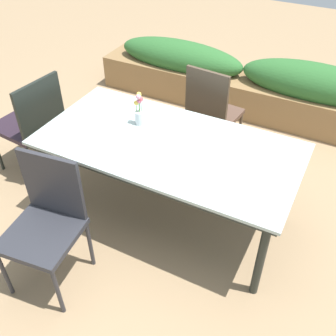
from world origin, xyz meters
TOP-DOWN VIEW (x-y plane):
  - ground_plane at (0.00, 0.00)m, footprint 12.00×12.00m
  - dining_table at (-0.07, -0.09)m, footprint 1.88×0.94m
  - chair_near_left at (-0.50, -0.93)m, footprint 0.49×0.49m
  - chair_end_left at (-1.38, -0.09)m, footprint 0.53×0.53m
  - chair_far_side at (-0.07, 0.76)m, footprint 0.46×0.46m
  - flower_vase at (-0.37, 0.04)m, footprint 0.07×0.07m
  - planter_box at (-0.10, 1.78)m, footprint 3.36×0.50m
  - potted_plant at (-1.53, 0.15)m, footprint 0.29×0.29m

SIDE VIEW (x-z plane):
  - ground_plane at x=0.00m, z-range 0.00..0.00m
  - potted_plant at x=-1.53m, z-range 0.01..0.52m
  - planter_box at x=-0.10m, z-range -0.03..0.67m
  - chair_near_left at x=-0.50m, z-range 0.06..0.99m
  - chair_end_left at x=-1.38m, z-range 0.06..0.99m
  - chair_far_side at x=-0.07m, z-range 0.06..1.01m
  - dining_table at x=-0.07m, z-range 0.30..1.01m
  - flower_vase at x=-0.37m, z-range 0.69..0.95m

